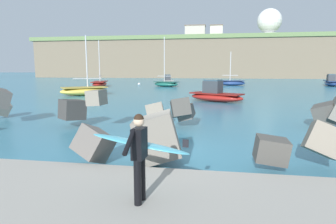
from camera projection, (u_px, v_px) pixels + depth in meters
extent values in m
plane|color=teal|center=(161.00, 156.00, 9.45)|extent=(400.00, 400.00, 0.00)
cube|color=#9E998E|center=(123.00, 211.00, 5.53)|extent=(48.00, 4.40, 0.24)
cube|color=gray|center=(156.00, 114.00, 14.03)|extent=(1.12, 1.31, 1.29)
cube|color=slate|center=(157.00, 137.00, 8.40)|extent=(1.61, 1.38, 1.57)
cube|color=#4C4944|center=(181.00, 108.00, 13.71)|extent=(1.18, 1.30, 1.14)
cube|color=#4C4944|center=(271.00, 150.00, 7.83)|extent=(0.92, 0.75, 0.80)
cube|color=#3D3A38|center=(72.00, 110.00, 14.04)|extent=(1.44, 1.47, 1.05)
cube|color=#4C4944|center=(326.00, 114.00, 13.58)|extent=(1.58, 1.41, 1.32)
cube|color=slate|center=(0.00, 107.00, 16.61)|extent=(1.36, 1.26, 1.23)
cube|color=#605B56|center=(186.00, 112.00, 14.11)|extent=(0.95, 1.04, 0.90)
cube|color=gray|center=(97.00, 98.00, 13.10)|extent=(0.80, 0.89, 0.73)
cube|color=#605B56|center=(94.00, 144.00, 8.38)|extent=(1.29, 1.21, 1.29)
cube|color=gray|center=(324.00, 140.00, 8.00)|extent=(1.22, 1.07, 1.24)
cylinder|color=black|center=(138.00, 183.00, 5.47)|extent=(0.15, 0.15, 0.90)
cylinder|color=black|center=(142.00, 178.00, 5.71)|extent=(0.15, 0.15, 0.90)
cube|color=black|center=(139.00, 143.00, 5.48)|extent=(0.25, 0.40, 0.60)
sphere|color=#DBB28E|center=(139.00, 121.00, 5.41)|extent=(0.21, 0.21, 0.21)
sphere|color=black|center=(139.00, 119.00, 5.40)|extent=(0.19, 0.19, 0.19)
cylinder|color=black|center=(129.00, 142.00, 5.11)|extent=(0.13, 0.53, 0.41)
cylinder|color=black|center=(143.00, 142.00, 5.72)|extent=(0.09, 0.09, 0.56)
ellipsoid|color=#4CB2CC|center=(140.00, 144.00, 5.82)|extent=(2.11, 0.52, 0.37)
cube|color=black|center=(186.00, 143.00, 5.59)|extent=(0.12, 0.03, 0.16)
ellipsoid|color=navy|center=(331.00, 83.00, 47.92)|extent=(2.88, 6.20, 0.83)
cube|color=navy|center=(331.00, 81.00, 47.87)|extent=(2.65, 5.70, 0.10)
cube|color=#33383D|center=(331.00, 78.00, 48.20)|extent=(1.41, 1.96, 1.04)
cube|color=#334C5B|center=(331.00, 74.00, 48.11)|extent=(1.26, 1.76, 0.12)
ellipsoid|color=#EAC64C|center=(84.00, 91.00, 30.78)|extent=(5.27, 4.68, 0.91)
cube|color=#AF9539|center=(84.00, 87.00, 30.72)|extent=(4.85, 4.31, 0.10)
cylinder|color=silver|center=(87.00, 61.00, 30.47)|extent=(0.12, 0.12, 5.47)
cylinder|color=silver|center=(87.00, 79.00, 30.75)|extent=(2.46, 1.86, 0.08)
ellipsoid|color=maroon|center=(100.00, 84.00, 45.79)|extent=(3.57, 6.49, 0.84)
cube|color=maroon|center=(100.00, 82.00, 45.73)|extent=(3.28, 5.97, 0.10)
cylinder|color=silver|center=(99.00, 61.00, 45.70)|extent=(0.12, 0.12, 6.48)
cylinder|color=silver|center=(100.00, 76.00, 46.05)|extent=(0.99, 3.60, 0.08)
ellipsoid|color=maroon|center=(216.00, 97.00, 25.06)|extent=(5.25, 3.92, 0.74)
cube|color=maroon|center=(216.00, 94.00, 25.02)|extent=(4.83, 3.61, 0.10)
cube|color=#33383D|center=(213.00, 87.00, 25.15)|extent=(1.83, 1.65, 1.06)
cube|color=#334C5B|center=(213.00, 80.00, 25.06)|extent=(1.65, 1.49, 0.12)
ellipsoid|color=beige|center=(168.00, 82.00, 53.81)|extent=(3.12, 5.28, 0.70)
cube|color=#9C9991|center=(168.00, 81.00, 53.76)|extent=(2.87, 4.86, 0.10)
cube|color=#33383D|center=(167.00, 78.00, 54.05)|extent=(1.39, 1.74, 0.97)
cube|color=#334C5B|center=(167.00, 75.00, 53.97)|extent=(1.25, 1.56, 0.12)
ellipsoid|color=navy|center=(232.00, 83.00, 49.00)|extent=(4.50, 2.20, 0.85)
cube|color=navy|center=(232.00, 81.00, 48.94)|extent=(4.14, 2.02, 0.10)
cylinder|color=silver|center=(230.00, 66.00, 48.63)|extent=(0.12, 0.12, 4.91)
cylinder|color=silver|center=(230.00, 75.00, 48.86)|extent=(2.67, 0.16, 0.08)
ellipsoid|color=#1E6656|center=(166.00, 84.00, 46.00)|extent=(4.55, 3.23, 0.78)
cube|color=#164C41|center=(166.00, 82.00, 45.94)|extent=(4.19, 2.97, 0.10)
cylinder|color=silver|center=(164.00, 59.00, 45.54)|extent=(0.12, 0.12, 7.10)
cylinder|color=silver|center=(164.00, 76.00, 45.94)|extent=(2.39, 0.79, 0.08)
sphere|color=silver|center=(139.00, 84.00, 49.76)|extent=(0.44, 0.44, 0.44)
cube|color=#756651|center=(198.00, 61.00, 106.56)|extent=(105.90, 42.69, 11.85)
cube|color=#667F4C|center=(198.00, 43.00, 105.58)|extent=(108.01, 43.55, 1.20)
cylinder|color=silver|center=(269.00, 37.00, 104.90)|extent=(5.96, 5.96, 2.80)
sphere|color=white|center=(269.00, 21.00, 104.03)|extent=(8.76, 8.76, 8.76)
cube|color=#B2ADA3|center=(195.00, 32.00, 95.80)|extent=(6.61, 4.22, 3.91)
cube|color=#66564C|center=(195.00, 26.00, 95.48)|extent=(6.95, 4.43, 0.30)
cube|color=beige|center=(216.00, 34.00, 104.33)|extent=(4.42, 6.88, 5.06)
cube|color=#66564C|center=(216.00, 26.00, 103.92)|extent=(4.64, 7.22, 0.30)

